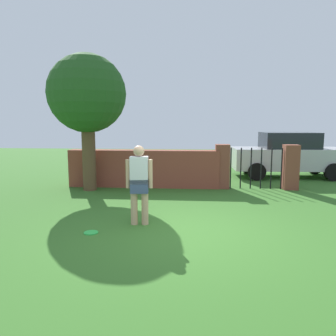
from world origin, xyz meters
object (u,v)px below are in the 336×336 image
Objects in this scene: tree at (87,95)px; car at (288,155)px; person at (139,181)px; frisbee_green at (91,233)px.

tree is 7.76m from car.
frisbee_green is at bearing 31.51° from person.
tree is at bearing -157.87° from car.
car is at bearing 51.62° from frisbee_green.
frisbee_green is (-0.83, -0.61, -0.89)m from person.
tree reaches higher than person.
frisbee_green is at bearing -130.40° from car.
person is 7.91m from car.
tree is 0.97× the size of car.
tree is 5.04m from frisbee_green.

